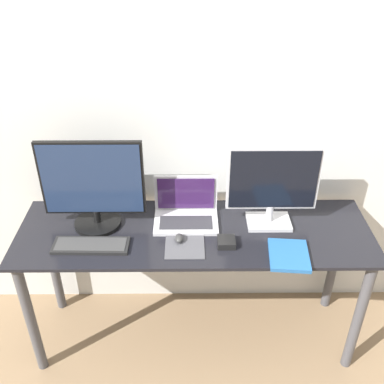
% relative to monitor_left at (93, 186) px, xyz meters
% --- Properties ---
extents(ground_plane, '(12.00, 12.00, 0.00)m').
position_rel_monitor_left_xyz_m(ground_plane, '(0.50, -0.34, -1.00)').
color(ground_plane, '#8C7051').
extents(wall_back, '(7.00, 0.05, 2.50)m').
position_rel_monitor_left_xyz_m(wall_back, '(0.50, 0.28, 0.25)').
color(wall_back, silver).
rests_on(wall_back, ground_plane).
extents(desk, '(1.80, 0.56, 0.77)m').
position_rel_monitor_left_xyz_m(desk, '(0.50, -0.06, -0.36)').
color(desk, black).
rests_on(desk, ground_plane).
extents(monitor_left, '(0.51, 0.24, 0.47)m').
position_rel_monitor_left_xyz_m(monitor_left, '(0.00, 0.00, 0.00)').
color(monitor_left, black).
rests_on(monitor_left, desk).
extents(monitor_right, '(0.45, 0.16, 0.44)m').
position_rel_monitor_left_xyz_m(monitor_right, '(0.88, 0.00, 0.00)').
color(monitor_right, silver).
rests_on(monitor_right, desk).
extents(laptop, '(0.33, 0.22, 0.22)m').
position_rel_monitor_left_xyz_m(laptop, '(0.46, 0.04, -0.18)').
color(laptop, silver).
rests_on(laptop, desk).
extents(keyboard, '(0.37, 0.13, 0.02)m').
position_rel_monitor_left_xyz_m(keyboard, '(-0.00, -0.18, -0.22)').
color(keyboard, black).
rests_on(keyboard, desk).
extents(mousepad, '(0.19, 0.21, 0.00)m').
position_rel_monitor_left_xyz_m(mousepad, '(0.45, -0.18, -0.23)').
color(mousepad, '#47474C').
rests_on(mousepad, desk).
extents(mouse, '(0.04, 0.06, 0.03)m').
position_rel_monitor_left_xyz_m(mouse, '(0.42, -0.15, -0.21)').
color(mouse, '#333333').
rests_on(mouse, mousepad).
extents(book, '(0.20, 0.24, 0.02)m').
position_rel_monitor_left_xyz_m(book, '(0.94, -0.27, -0.22)').
color(book, '#235B9E').
rests_on(book, desk).
extents(power_brick, '(0.09, 0.09, 0.03)m').
position_rel_monitor_left_xyz_m(power_brick, '(0.65, -0.17, -0.21)').
color(power_brick, black).
rests_on(power_brick, desk).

